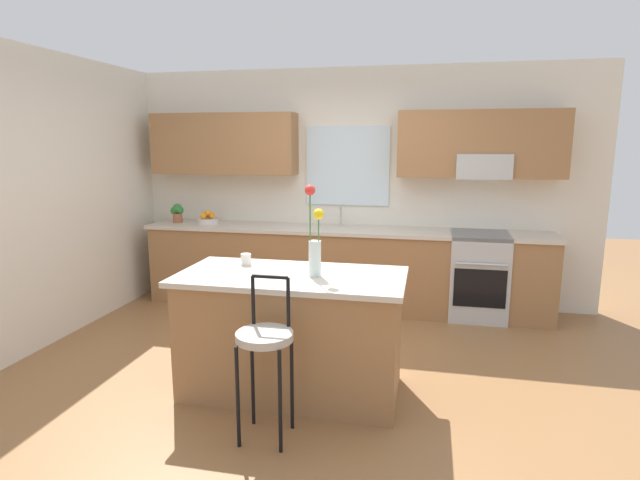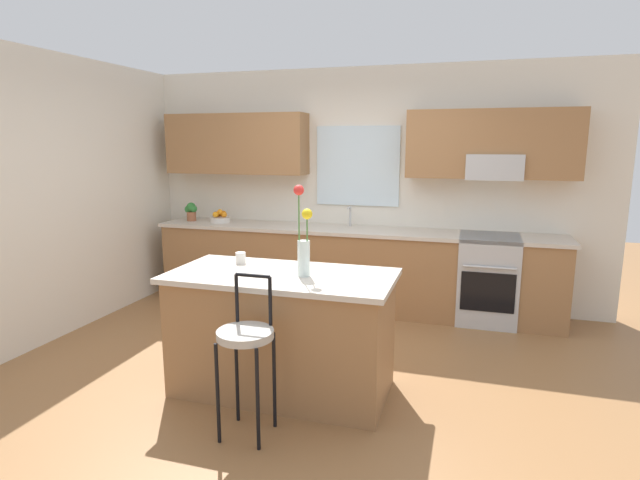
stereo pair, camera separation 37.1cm
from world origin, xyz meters
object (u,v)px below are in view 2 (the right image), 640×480
(potted_plant_small, at_px, (191,211))
(flower_vase, at_px, (304,242))
(kitchen_island, at_px, (282,332))
(fruit_bowl_oranges, at_px, (220,218))
(bar_stool_near, at_px, (246,341))
(mug_ceramic, at_px, (241,258))
(oven_range, at_px, (487,279))

(potted_plant_small, bearing_deg, flower_vase, -44.18)
(kitchen_island, height_order, fruit_bowl_oranges, fruit_bowl_oranges)
(flower_vase, bearing_deg, bar_stool_near, -106.90)
(bar_stool_near, relative_size, potted_plant_small, 4.60)
(fruit_bowl_oranges, bearing_deg, bar_stool_near, -59.59)
(mug_ceramic, height_order, fruit_bowl_oranges, fruit_bowl_oranges)
(kitchen_island, bearing_deg, oven_range, 53.67)
(mug_ceramic, bearing_deg, flower_vase, -20.41)
(bar_stool_near, relative_size, mug_ceramic, 11.58)
(mug_ceramic, distance_m, fruit_bowl_oranges, 2.22)
(kitchen_island, distance_m, potted_plant_small, 2.93)
(flower_vase, distance_m, mug_ceramic, 0.68)
(mug_ceramic, relative_size, potted_plant_small, 0.40)
(kitchen_island, relative_size, flower_vase, 2.53)
(kitchen_island, height_order, potted_plant_small, potted_plant_small)
(bar_stool_near, bearing_deg, flower_vase, 73.10)
(kitchen_island, height_order, bar_stool_near, bar_stool_near)
(oven_range, distance_m, flower_vase, 2.57)
(mug_ceramic, height_order, potted_plant_small, potted_plant_small)
(kitchen_island, xyz_separation_m, mug_ceramic, (-0.42, 0.20, 0.50))
(flower_vase, xyz_separation_m, fruit_bowl_oranges, (-1.77, 2.11, -0.19))
(oven_range, bearing_deg, bar_stool_near, -119.38)
(kitchen_island, bearing_deg, fruit_bowl_oranges, 127.40)
(oven_range, height_order, flower_vase, flower_vase)
(kitchen_island, bearing_deg, bar_stool_near, -90.00)
(fruit_bowl_oranges, bearing_deg, mug_ceramic, -58.16)
(bar_stool_near, height_order, potted_plant_small, potted_plant_small)
(oven_range, relative_size, flower_vase, 1.40)
(flower_vase, height_order, fruit_bowl_oranges, flower_vase)
(bar_stool_near, distance_m, fruit_bowl_oranges, 3.16)
(oven_range, xyz_separation_m, fruit_bowl_oranges, (-3.10, 0.03, 0.52))
(oven_range, relative_size, kitchen_island, 0.55)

